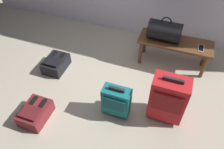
% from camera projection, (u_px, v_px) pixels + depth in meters
% --- Properties ---
extents(ground_plane, '(6.60, 6.60, 0.00)m').
position_uv_depth(ground_plane, '(120.00, 104.00, 2.77)').
color(ground_plane, '#B2A893').
extents(bench, '(1.00, 0.36, 0.41)m').
position_uv_depth(bench, '(175.00, 45.00, 3.04)').
color(bench, brown).
rests_on(bench, ground).
extents(duffel_bag_black, '(0.44, 0.26, 0.34)m').
position_uv_depth(duffel_bag_black, '(165.00, 31.00, 2.95)').
color(duffel_bag_black, black).
rests_on(duffel_bag_black, bench).
extents(cell_phone, '(0.07, 0.14, 0.01)m').
position_uv_depth(cell_phone, '(201.00, 48.00, 2.89)').
color(cell_phone, silver).
rests_on(cell_phone, bench).
extents(suitcase_upright_red, '(0.39, 0.26, 0.65)m').
position_uv_depth(suitcase_upright_red, '(168.00, 99.00, 2.41)').
color(suitcase_upright_red, red).
rests_on(suitcase_upright_red, ground).
extents(suitcase_small_teal, '(0.32, 0.19, 0.46)m').
position_uv_depth(suitcase_small_teal, '(116.00, 101.00, 2.51)').
color(suitcase_small_teal, '#14666B').
rests_on(suitcase_small_teal, ground).
extents(backpack_dark, '(0.28, 0.38, 0.21)m').
position_uv_depth(backpack_dark, '(56.00, 64.00, 3.15)').
color(backpack_dark, black).
rests_on(backpack_dark, ground).
extents(backpack_maroon, '(0.28, 0.38, 0.21)m').
position_uv_depth(backpack_maroon, '(35.00, 113.00, 2.57)').
color(backpack_maroon, maroon).
rests_on(backpack_maroon, ground).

